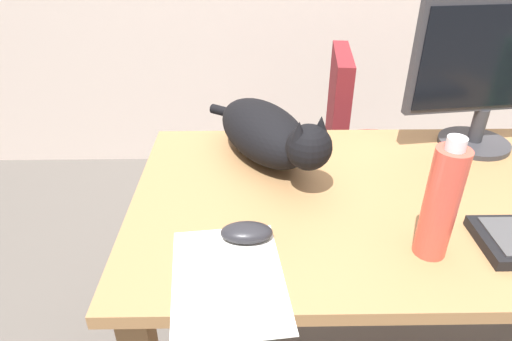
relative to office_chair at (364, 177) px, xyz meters
name	(u,v)px	position (x,y,z in m)	size (l,w,h in m)	color
desk	(407,230)	(-0.07, -0.68, 0.25)	(1.38, 0.74, 0.76)	#9E7247
office_chair	(364,177)	(0.00, 0.00, 0.00)	(0.48, 0.48, 0.91)	black
monitor	(494,71)	(0.18, -0.42, 0.59)	(0.48, 0.20, 0.41)	#333338
cat	(268,133)	(-0.43, -0.49, 0.45)	(0.34, 0.55, 0.20)	black
computer_mouse	(247,232)	(-0.49, -0.84, 0.39)	(0.11, 0.06, 0.04)	#232328
paper_sheet	(228,278)	(-0.52, -0.95, 0.37)	(0.21, 0.30, 0.00)	white
spray_bottle	(441,203)	(-0.12, -0.89, 0.49)	(0.06, 0.06, 0.26)	#D84C3D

